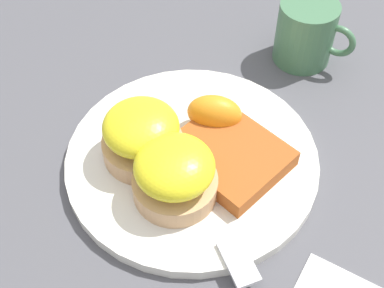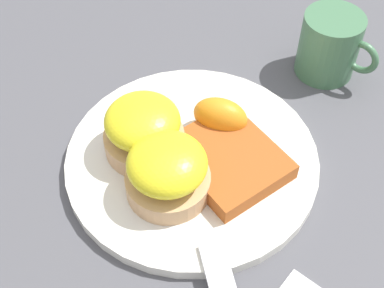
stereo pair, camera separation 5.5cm
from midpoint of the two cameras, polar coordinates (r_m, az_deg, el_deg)
ground_plane at (r=0.58m, az=2.73°, el=-2.31°), size 1.10×1.10×0.00m
plate at (r=0.57m, az=2.75°, el=-1.88°), size 0.27×0.27×0.01m
sandwich_benedict_left at (r=0.55m, az=-2.38°, el=1.41°), size 0.09×0.09×0.06m
sandwich_benedict_right at (r=0.52m, az=0.41°, el=-3.16°), size 0.09×0.09×0.06m
hashbrown_patty at (r=0.56m, az=6.71°, el=-1.76°), size 0.13×0.12×0.02m
orange_wedge at (r=0.58m, az=5.68°, el=2.84°), size 0.07×0.05×0.04m
fork at (r=0.53m, az=3.61°, el=-5.92°), size 0.20×0.16×0.00m
cup at (r=0.68m, az=16.82°, el=9.91°), size 0.10×0.07×0.08m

